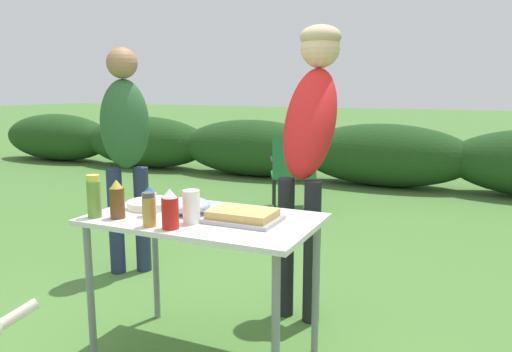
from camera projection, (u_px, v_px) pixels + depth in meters
shrub_hedge at (384, 155)px, 6.87m from camera, size 14.40×0.90×0.86m
folding_table at (204, 232)px, 2.43m from camera, size 1.10×0.64×0.74m
food_tray at (243, 216)px, 2.33m from camera, size 0.34×0.24×0.06m
plate_stack at (150, 204)px, 2.59m from camera, size 0.23×0.23×0.04m
mixing_bowl at (188, 205)px, 2.48m from camera, size 0.23×0.23×0.08m
paper_cup_stack at (191, 207)px, 2.30m from camera, size 0.08×0.08×0.15m
beer_bottle at (117, 200)px, 2.38m from camera, size 0.07×0.07×0.19m
ketchup_bottle at (170, 210)px, 2.20m from camera, size 0.08×0.08×0.18m
mayo_bottle at (149, 202)px, 2.43m from camera, size 0.07×0.07×0.15m
spice_jar at (149, 210)px, 2.24m from camera, size 0.06×0.06×0.16m
relish_jar at (94, 197)px, 2.39m from camera, size 0.07×0.07×0.21m
standing_person_with_beanie at (310, 128)px, 2.90m from camera, size 0.35×0.49×1.72m
standing_person_in_olive_jacket at (126, 139)px, 3.56m from camera, size 0.42×0.41×1.63m
camp_chair_green_behind_table at (293, 169)px, 5.46m from camera, size 0.67×0.73×0.83m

